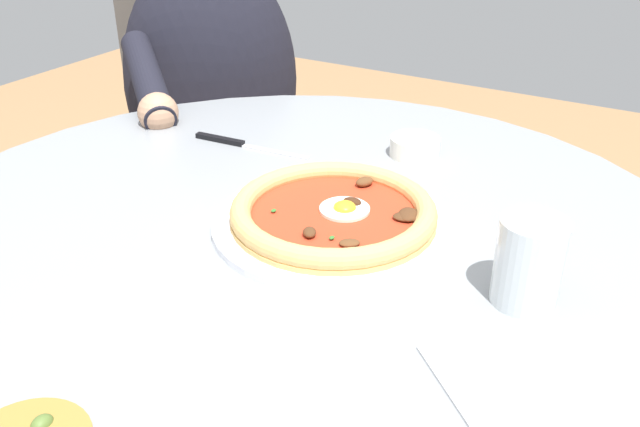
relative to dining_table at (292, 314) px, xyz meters
The scene contains 8 objects.
dining_table is the anchor object (origin of this frame).
pizza_on_plate 0.16m from the dining_table, 47.69° to the right, with size 0.31×0.31×0.04m.
water_glass 0.34m from the dining_table, 89.88° to the right, with size 0.07×0.07×0.10m.
steak_knife 0.32m from the dining_table, 49.67° to the left, with size 0.02×0.21×0.01m.
ramekin_capers 0.33m from the dining_table, ahead, with size 0.08×0.08×0.03m.
fork_utensil 0.37m from the dining_table, 122.36° to the right, with size 0.13×0.13×0.00m.
diner_person 0.74m from the dining_table, 45.82° to the left, with size 0.57×0.44×1.19m.
cafe_chair_diner 0.88m from the dining_table, 45.69° to the left, with size 0.59×0.59×0.87m.
Camera 1 is at (-0.62, -0.40, 1.18)m, focal length 38.09 mm.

